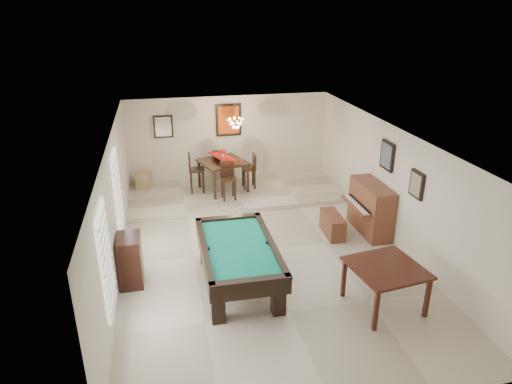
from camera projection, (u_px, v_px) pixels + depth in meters
name	position (u px, v px, depth m)	size (l,w,h in m)	color
ground_plane	(262.00, 250.00, 10.12)	(6.00, 9.00, 0.02)	beige
wall_back	(229.00, 139.00, 13.69)	(6.00, 0.04, 2.60)	silver
wall_front	(344.00, 336.00, 5.56)	(6.00, 0.04, 2.60)	silver
wall_left	(115.00, 208.00, 9.04)	(0.04, 9.00, 2.60)	silver
wall_right	(392.00, 185.00, 10.21)	(0.04, 9.00, 2.60)	silver
ceiling	(262.00, 136.00, 9.13)	(6.00, 9.00, 0.04)	white
dining_step	(237.00, 193.00, 13.03)	(6.00, 2.50, 0.12)	beige
window_left_front	(106.00, 260.00, 7.02)	(0.06, 1.00, 1.70)	white
window_left_rear	(118.00, 192.00, 9.55)	(0.06, 1.00, 1.70)	white
pool_table	(238.00, 266.00, 8.70)	(1.38, 2.54, 0.85)	black
square_table	(384.00, 286.00, 8.09)	(1.19, 1.19, 0.82)	black
upright_piano	(365.00, 209.00, 10.72)	(0.81, 1.44, 1.20)	brown
piano_bench	(332.00, 225.00, 10.71)	(0.36, 0.92, 0.51)	#5C2D1D
apothecary_chest	(130.00, 260.00, 8.75)	(0.44, 0.67, 1.00)	black
dining_table	(223.00, 173.00, 12.93)	(1.18, 1.18, 0.98)	black
flower_vase	(223.00, 153.00, 12.70)	(0.13, 0.13, 0.21)	#AC0E14
dining_chair_south	(228.00, 181.00, 12.29)	(0.38, 0.38, 1.03)	black
dining_chair_north	(219.00, 165.00, 13.58)	(0.37, 0.37, 1.01)	black
dining_chair_west	(197.00, 173.00, 12.76)	(0.42, 0.42, 1.13)	black
dining_chair_east	(249.00, 171.00, 13.08)	(0.37, 0.37, 1.00)	black
corner_bench	(144.00, 180.00, 13.18)	(0.38, 0.48, 0.43)	tan
chandelier	(236.00, 120.00, 12.18)	(0.44, 0.44, 0.60)	#FFE5B2
back_painting	(228.00, 120.00, 13.43)	(0.75, 0.06, 0.95)	#D84C14
back_mirror	(163.00, 127.00, 13.10)	(0.55, 0.06, 0.65)	white
right_picture_upper	(387.00, 156.00, 10.24)	(0.06, 0.55, 0.65)	slate
right_picture_lower	(417.00, 184.00, 9.14)	(0.06, 0.45, 0.55)	gray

